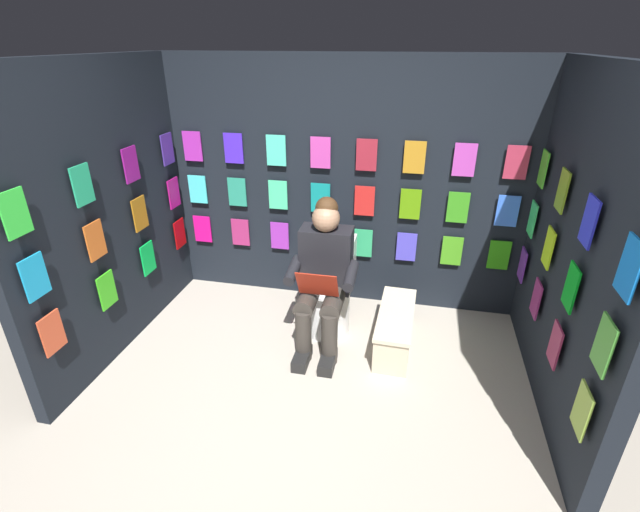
# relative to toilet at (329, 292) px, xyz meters

# --- Properties ---
(ground_plane) EXTENTS (30.00, 30.00, 0.00)m
(ground_plane) POSITION_rel_toilet_xyz_m (-0.02, 1.49, -0.33)
(ground_plane) COLOR #B2A899
(display_wall_back) EXTENTS (3.19, 0.14, 2.15)m
(display_wall_back) POSITION_rel_toilet_xyz_m (-0.02, -0.55, 0.75)
(display_wall_back) COLOR black
(display_wall_back) RESTS_ON ground
(display_wall_left) EXTENTS (0.14, 1.99, 2.15)m
(display_wall_left) POSITION_rel_toilet_xyz_m (-1.62, 0.50, 0.75)
(display_wall_left) COLOR black
(display_wall_left) RESTS_ON ground
(display_wall_right) EXTENTS (0.14, 1.99, 2.15)m
(display_wall_right) POSITION_rel_toilet_xyz_m (1.57, 0.50, 0.75)
(display_wall_right) COLOR black
(display_wall_right) RESTS_ON ground
(toilet) EXTENTS (0.41, 0.56, 0.77)m
(toilet) POSITION_rel_toilet_xyz_m (0.00, 0.00, 0.00)
(toilet) COLOR white
(toilet) RESTS_ON ground
(person_reading) EXTENTS (0.53, 0.68, 1.19)m
(person_reading) POSITION_rel_toilet_xyz_m (-0.00, 0.23, 0.27)
(person_reading) COLOR black
(person_reading) RESTS_ON ground
(comic_longbox_near) EXTENTS (0.29, 0.80, 0.31)m
(comic_longbox_near) POSITION_rel_toilet_xyz_m (-0.58, 0.17, -0.17)
(comic_longbox_near) COLOR beige
(comic_longbox_near) RESTS_ON ground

